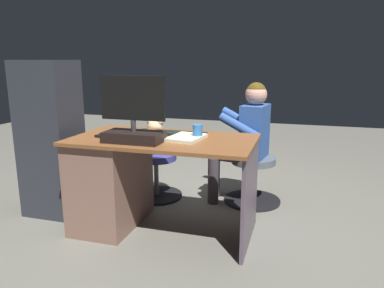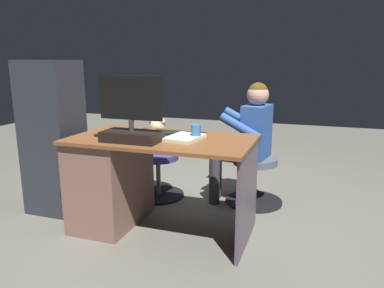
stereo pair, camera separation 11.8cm
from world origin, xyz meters
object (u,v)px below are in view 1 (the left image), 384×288
desk (122,178)px  visitor_chair (253,177)px  monitor (133,123)px  tv_remote (103,135)px  office_chair_teddy (156,172)px  computer_mouse (144,130)px  teddy_bear (156,138)px  keyboard (179,133)px  person (245,133)px  cup (198,132)px

desk → visitor_chair: bearing=-139.6°
monitor → desk: bearing=-41.8°
tv_remote → office_chair_teddy: size_ratio=0.30×
computer_mouse → teddy_bear: size_ratio=0.29×
visitor_chair → teddy_bear: bearing=8.0°
keyboard → visitor_chair: size_ratio=0.81×
monitor → person: size_ratio=0.42×
keyboard → teddy_bear: size_ratio=1.25×
computer_mouse → cup: 0.48m
keyboard → office_chair_teddy: (0.40, -0.50, -0.50)m
desk → monitor: monitor is taller
desk → person: size_ratio=1.22×
computer_mouse → person: person is taller
cup → teddy_bear: 0.87m
keyboard → tv_remote: (0.53, 0.21, -0.00)m
desk → keyboard: size_ratio=3.22×
desk → computer_mouse: 0.41m
computer_mouse → cup: cup is taller
teddy_bear → office_chair_teddy: bearing=90.0°
tv_remote → office_chair_teddy: (-0.13, -0.71, -0.50)m
teddy_bear → cup: bearing=133.7°
keyboard → person: person is taller
desk → teddy_bear: (-0.02, -0.66, 0.19)m
computer_mouse → office_chair_teddy: bearing=-77.4°
cup → visitor_chair: (-0.32, -0.74, -0.55)m
office_chair_teddy → keyboard: bearing=129.0°
monitor → visitor_chair: size_ratio=0.90×
keyboard → desk: bearing=19.5°
desk → tv_remote: (0.11, 0.06, 0.35)m
cup → office_chair_teddy: (0.58, -0.60, -0.54)m
cup → tv_remote: size_ratio=0.70×
monitor → office_chair_teddy: size_ratio=0.95×
cup → person: bearing=-108.6°
keyboard → computer_mouse: bearing=0.0°
visitor_chair → person: bearing=8.7°
cup → tv_remote: bearing=8.5°
computer_mouse → office_chair_teddy: size_ratio=0.19×
cup → tv_remote: (0.71, 0.11, -0.04)m
keyboard → teddy_bear: bearing=-51.6°
visitor_chair → person: person is taller
tv_remote → person: size_ratio=0.14×
tv_remote → person: (-0.96, -0.83, -0.09)m
tv_remote → desk: bearing=-141.4°
computer_mouse → cup: bearing=168.1°
cup → office_chair_teddy: size_ratio=0.21×
desk → office_chair_teddy: bearing=-91.8°
desk → visitor_chair: 1.23m
keyboard → cup: 0.21m
desk → monitor: 0.55m
office_chair_teddy → computer_mouse: bearing=102.6°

